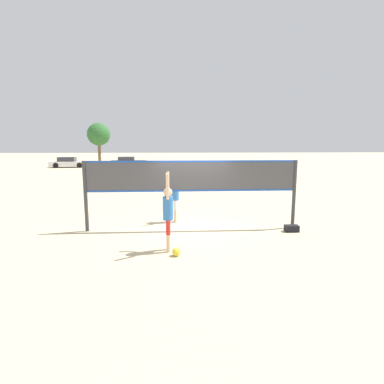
{
  "coord_description": "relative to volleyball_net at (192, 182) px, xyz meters",
  "views": [
    {
      "loc": [
        -0.61,
        -9.97,
        2.88
      ],
      "look_at": [
        0.0,
        0.0,
        1.3
      ],
      "focal_mm": 28.0,
      "sensor_mm": 36.0,
      "label": 1
    }
  ],
  "objects": [
    {
      "name": "player_spiker",
      "position": [
        -0.78,
        -2.08,
        -0.51
      ],
      "size": [
        0.28,
        0.71,
        2.17
      ],
      "rotation": [
        0.0,
        0.0,
        1.57
      ],
      "color": "beige",
      "rests_on": "ground_plane"
    },
    {
      "name": "tree_left_cluster",
      "position": [
        -10.81,
        32.31,
        2.59
      ],
      "size": [
        3.07,
        3.07,
        5.83
      ],
      "color": "brown",
      "rests_on": "ground_plane"
    },
    {
      "name": "parked_car_mid",
      "position": [
        -14.04,
        29.37,
        -1.06
      ],
      "size": [
        4.74,
        2.22,
        1.33
      ],
      "rotation": [
        0.0,
        0.0,
        0.09
      ],
      "color": "silver",
      "rests_on": "ground_plane"
    },
    {
      "name": "gear_bag",
      "position": [
        3.32,
        -0.48,
        -1.54
      ],
      "size": [
        0.45,
        0.27,
        0.22
      ],
      "color": "black",
      "rests_on": "ground_plane"
    },
    {
      "name": "volleyball_net",
      "position": [
        0.0,
        0.0,
        0.0
      ],
      "size": [
        7.2,
        0.12,
        2.37
      ],
      "color": "#38383D",
      "rests_on": "ground_plane"
    },
    {
      "name": "parked_car_near",
      "position": [
        -6.39,
        28.54,
        -1.02
      ],
      "size": [
        4.48,
        2.17,
        1.38
      ],
      "rotation": [
        0.0,
        0.0,
        0.05
      ],
      "color": "#232328",
      "rests_on": "ground_plane"
    },
    {
      "name": "player_blocker",
      "position": [
        -0.57,
        1.06,
        -0.59
      ],
      "size": [
        0.28,
        0.69,
        2.04
      ],
      "rotation": [
        0.0,
        0.0,
        -1.57
      ],
      "color": "beige",
      "rests_on": "ground_plane"
    },
    {
      "name": "volleyball",
      "position": [
        -0.56,
        -2.47,
        -1.54
      ],
      "size": [
        0.22,
        0.22,
        0.22
      ],
      "color": "yellow",
      "rests_on": "ground_plane"
    },
    {
      "name": "ground_plane",
      "position": [
        0.0,
        0.0,
        -1.65
      ],
      "size": [
        200.0,
        200.0,
        0.0
      ],
      "primitive_type": "plane",
      "color": "beige"
    }
  ]
}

